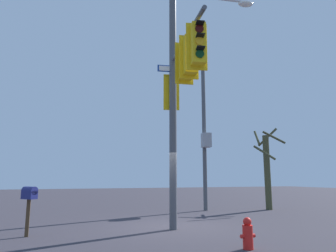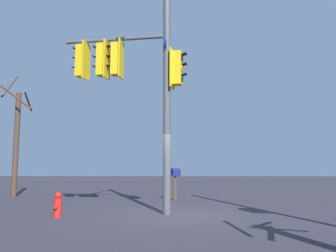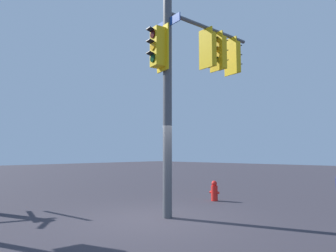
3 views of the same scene
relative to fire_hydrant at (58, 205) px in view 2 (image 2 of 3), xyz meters
name	(u,v)px [view 2 (image 2 of 3)]	position (x,y,z in m)	size (l,w,h in m)	color
ground_plane	(180,215)	(-0.56, 3.62, -0.34)	(80.00, 80.00, 0.00)	#332F37
main_signal_pole_assembly	(141,61)	(-0.65, 2.35, 4.61)	(3.87, 4.21, 8.76)	#4C4F54
fire_hydrant	(58,205)	(0.00, 0.00, 0.00)	(0.38, 0.24, 0.73)	red
mailbox	(175,175)	(-5.05, 3.49, 0.76)	(0.47, 0.49, 1.41)	#4C3823
bare_tree_behind_pole	(16,139)	(-6.36, -4.37, 2.48)	(1.65, 1.64, 6.22)	#4A3428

